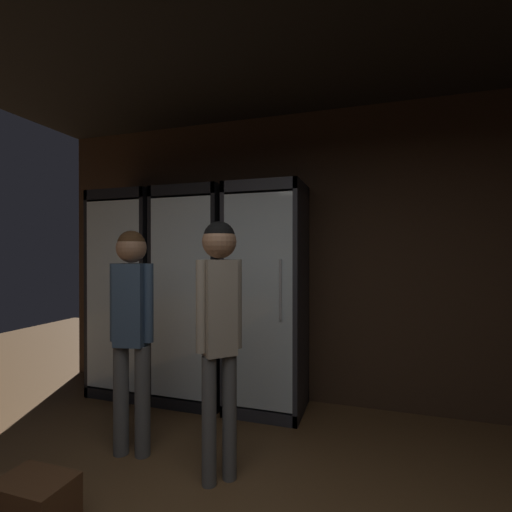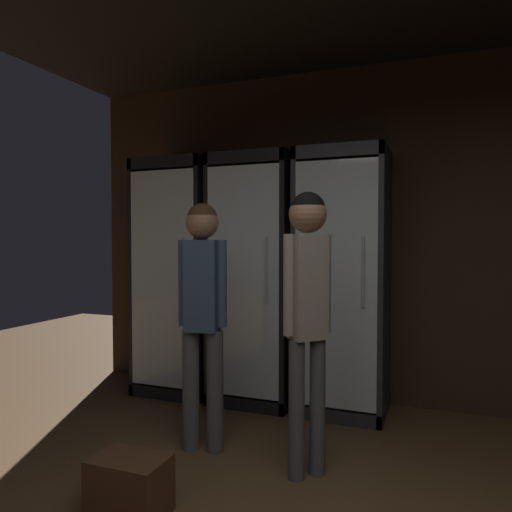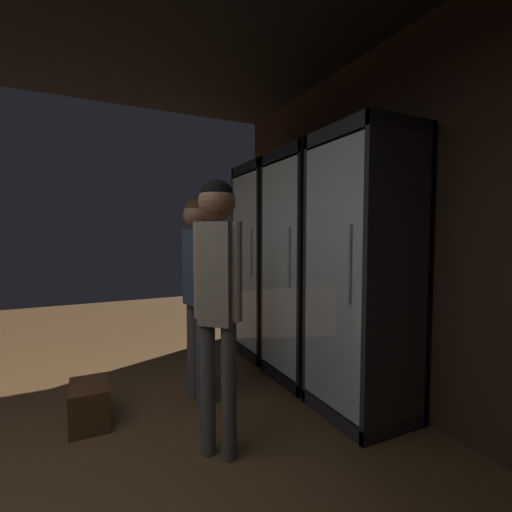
{
  "view_description": "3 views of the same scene",
  "coord_description": "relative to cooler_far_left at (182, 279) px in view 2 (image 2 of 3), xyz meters",
  "views": [
    {
      "loc": [
        0.36,
        -0.52,
        1.43
      ],
      "look_at": [
        -0.66,
        2.67,
        1.41
      ],
      "focal_mm": 25.66,
      "sensor_mm": 36.0,
      "label": 1
    },
    {
      "loc": [
        0.15,
        -1.06,
        1.36
      ],
      "look_at": [
        -1.29,
        2.67,
        1.22
      ],
      "focal_mm": 33.69,
      "sensor_mm": 36.0,
      "label": 2
    },
    {
      "loc": [
        1.36,
        0.9,
        1.32
      ],
      "look_at": [
        -1.8,
        2.43,
        1.1
      ],
      "focal_mm": 24.64,
      "sensor_mm": 36.0,
      "label": 3
    }
  ],
  "objects": [
    {
      "name": "wall_back",
      "position": [
        2.03,
        0.29,
        0.39
      ],
      "size": [
        6.0,
        0.06,
        2.8
      ],
      "primitive_type": "cube",
      "color": "#382619",
      "rests_on": "ground"
    },
    {
      "name": "cooler_far_left",
      "position": [
        0.0,
        0.0,
        0.0
      ],
      "size": [
        0.68,
        0.6,
        2.06
      ],
      "color": "black",
      "rests_on": "ground"
    },
    {
      "name": "cooler_left",
      "position": [
        0.73,
        0.0,
        0.0
      ],
      "size": [
        0.68,
        0.6,
        2.06
      ],
      "color": "black",
      "rests_on": "ground"
    },
    {
      "name": "cooler_center",
      "position": [
        1.47,
        0.0,
        0.01
      ],
      "size": [
        0.68,
        0.6,
        2.06
      ],
      "color": "#2B2B30",
      "rests_on": "ground"
    },
    {
      "name": "shopper_near",
      "position": [
        0.76,
        -1.06,
        -0.03
      ],
      "size": [
        0.32,
        0.21,
        1.59
      ],
      "color": "#4C4C4C",
      "rests_on": "ground"
    },
    {
      "name": "shopper_far",
      "position": [
        1.48,
        -1.16,
        0.05
      ],
      "size": [
        0.23,
        0.23,
        1.63
      ],
      "color": "#4C4C4C",
      "rests_on": "ground"
    },
    {
      "name": "wine_crate_floor",
      "position": [
        0.76,
        -1.84,
        -0.86
      ],
      "size": [
        0.37,
        0.25,
        0.29
      ],
      "primitive_type": "cube",
      "color": "#4C2D19",
      "rests_on": "ground"
    }
  ]
}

